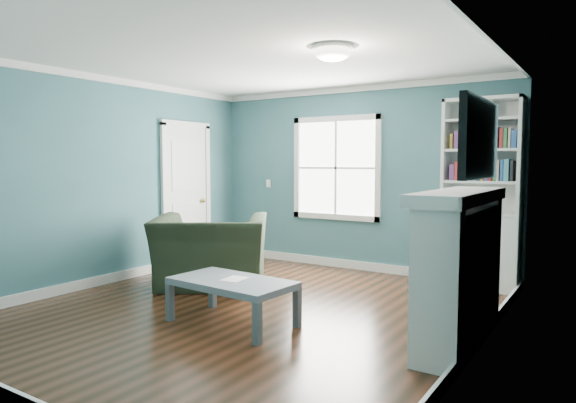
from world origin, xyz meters
The scene contains 13 objects.
floor centered at (0.00, 0.00, 0.00)m, with size 5.00×5.00×0.00m, color black.
room_walls centered at (0.00, 0.00, 1.58)m, with size 5.00×5.00×5.00m.
trim centered at (0.00, 0.00, 1.24)m, with size 4.50×5.00×2.60m.
window centered at (-0.30, 2.49, 1.45)m, with size 1.40×0.06×1.50m.
bookshelf centered at (1.77, 2.30, 0.92)m, with size 0.90×0.35×2.31m.
fireplace centered at (2.08, 0.20, 0.64)m, with size 0.44×1.58×1.30m.
tv centered at (2.20, 0.20, 1.72)m, with size 0.06×1.10×0.65m, color black.
door centered at (-2.22, 1.40, 1.07)m, with size 0.12×0.98×2.17m.
ceiling_fixture centered at (0.90, 0.10, 2.55)m, with size 0.38×0.38×0.15m.
light_switch centered at (-1.50, 2.48, 1.20)m, with size 0.08×0.01×0.12m, color white.
recliner centered at (-1.05, 0.61, 0.58)m, with size 1.34×0.87×1.17m, color #202D1C.
coffee_table centered at (0.12, -0.42, 0.37)m, with size 1.21×0.72×0.43m.
paper_sheet centered at (0.13, -0.39, 0.43)m, with size 0.19×0.25×0.00m, color white.
Camera 1 is at (3.16, -4.15, 1.54)m, focal length 32.00 mm.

